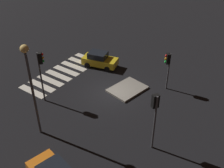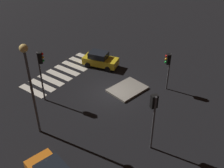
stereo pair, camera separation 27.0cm
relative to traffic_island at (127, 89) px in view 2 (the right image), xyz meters
name	(u,v)px [view 2 (the right image)]	position (x,y,z in m)	size (l,w,h in m)	color
ground_plane	(112,93)	(1.25, -0.88, -0.09)	(80.00, 80.00, 0.00)	black
traffic_island	(127,89)	(0.00, 0.00, 0.00)	(3.75, 3.09, 0.18)	gray
car_yellow	(100,60)	(-2.08, -4.81, 0.70)	(2.38, 3.93, 1.62)	gold
traffic_light_east	(41,65)	(5.46, -5.03, 3.47)	(0.54, 0.54, 4.71)	#47474C
traffic_light_north	(154,109)	(5.04, 5.15, 3.31)	(0.54, 0.53, 4.49)	#47474C
traffic_light_west	(168,63)	(-2.18, 2.77, 2.70)	(0.54, 0.53, 3.68)	#47474C
street_lamp	(29,76)	(8.57, -2.43, 4.92)	(0.56, 0.56, 7.30)	#47474C
crosswalk_near	(63,73)	(1.25, -7.10, -0.08)	(8.75, 3.20, 0.02)	silver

